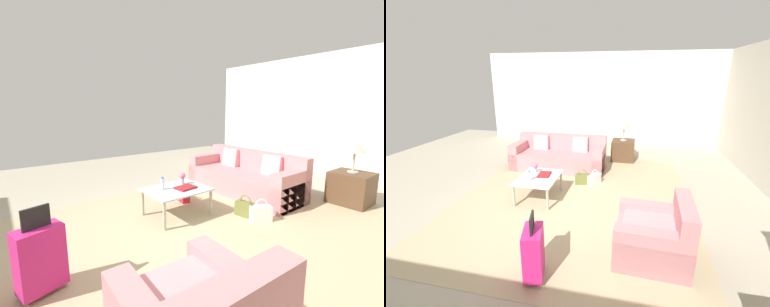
% 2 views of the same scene
% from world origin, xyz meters
% --- Properties ---
extents(ground_plane, '(12.00, 12.00, 0.00)m').
position_xyz_m(ground_plane, '(0.00, 0.00, 0.00)').
color(ground_plane, '#A89E89').
extents(wall_left, '(0.12, 8.00, 3.10)m').
position_xyz_m(wall_left, '(-5.06, 0.00, 1.55)').
color(wall_left, beige).
rests_on(wall_left, ground).
extents(area_rug, '(5.20, 4.40, 0.01)m').
position_xyz_m(area_rug, '(-0.60, 0.20, 0.00)').
color(area_rug, tan).
rests_on(area_rug, ground).
extents(couch, '(0.95, 2.38, 0.85)m').
position_xyz_m(couch, '(-2.19, -0.60, 0.30)').
color(couch, '#C67F84').
rests_on(couch, ground).
extents(coffee_table, '(0.98, 0.76, 0.45)m').
position_xyz_m(coffee_table, '(-0.40, -0.50, 0.39)').
color(coffee_table, silver).
rests_on(coffee_table, ground).
extents(water_bottle, '(0.06, 0.06, 0.20)m').
position_xyz_m(water_bottle, '(-0.20, -0.60, 0.54)').
color(water_bottle, silver).
rests_on(water_bottle, coffee_table).
extents(coffee_table_book, '(0.34, 0.26, 0.03)m').
position_xyz_m(coffee_table_book, '(-0.52, -0.42, 0.46)').
color(coffee_table_book, maroon).
rests_on(coffee_table_book, coffee_table).
extents(flower_vase, '(0.11, 0.11, 0.21)m').
position_xyz_m(flower_vase, '(-0.62, -0.65, 0.57)').
color(flower_vase, '#B2B7BC').
rests_on(flower_vase, coffee_table).
extents(side_table, '(0.64, 0.64, 0.57)m').
position_xyz_m(side_table, '(-3.20, 1.00, 0.29)').
color(side_table, '#513823').
rests_on(side_table, ground).
extents(table_lamp, '(0.33, 0.33, 0.55)m').
position_xyz_m(table_lamp, '(-3.20, 1.00, 1.01)').
color(table_lamp, '#ADA899').
rests_on(table_lamp, side_table).
extents(suitcase_magenta, '(0.44, 0.31, 0.85)m').
position_xyz_m(suitcase_magenta, '(1.60, 0.20, 0.36)').
color(suitcase_magenta, '#D12375').
rests_on(suitcase_magenta, ground).
extents(handbag_olive, '(0.19, 0.34, 0.36)m').
position_xyz_m(handbag_olive, '(-1.24, 0.21, 0.13)').
color(handbag_olive, olive).
rests_on(handbag_olive, ground).
extents(handbag_red, '(0.20, 0.34, 0.36)m').
position_xyz_m(handbag_red, '(-0.85, -0.95, 0.13)').
color(handbag_red, red).
rests_on(handbag_red, ground).
extents(handbag_white, '(0.35, 0.28, 0.36)m').
position_xyz_m(handbag_white, '(-1.29, 0.48, 0.13)').
color(handbag_white, white).
rests_on(handbag_white, ground).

